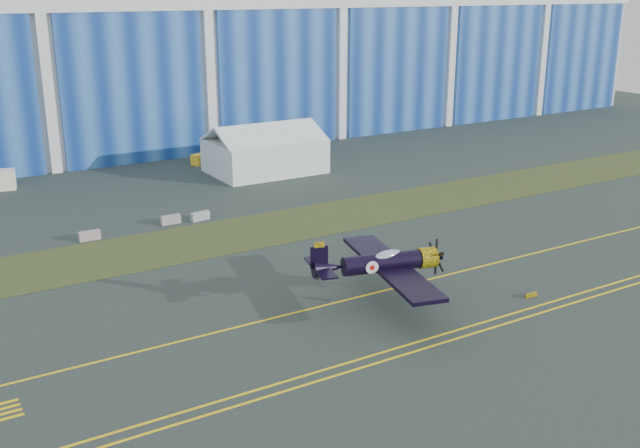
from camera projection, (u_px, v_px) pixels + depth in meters
ground at (207, 303)px, 57.03m from camera, size 260.00×260.00×0.00m
grass_median at (147, 250)px, 68.42m from camera, size 260.00×10.00×0.02m
hangar at (11, 44)px, 110.94m from camera, size 220.00×45.70×30.00m
taxiway_centreline at (235, 327)px, 52.96m from camera, size 200.00×0.20×0.02m
edge_line_near at (303, 386)px, 45.23m from camera, size 80.00×0.20×0.02m
edge_line_far at (294, 379)px, 46.04m from camera, size 80.00×0.20×0.02m
guard_board_right at (531, 295)px, 58.12m from camera, size 1.20×0.15×0.35m
warbird at (382, 263)px, 55.97m from camera, size 14.77×16.54×4.20m
tent at (265, 147)px, 96.51m from camera, size 13.99×10.25×6.49m
tug at (201, 159)px, 101.54m from camera, size 2.78×2.25×1.40m
barrier_a at (90, 236)px, 71.13m from camera, size 2.00×0.61×0.90m
barrier_b at (171, 220)px, 76.01m from camera, size 2.02×0.66×0.90m
barrier_c at (200, 216)px, 77.17m from camera, size 2.06×0.87×0.90m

